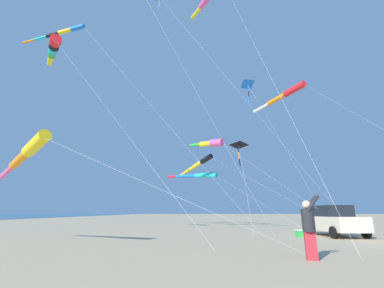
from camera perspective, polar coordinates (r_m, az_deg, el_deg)
name	(u,v)px	position (r m, az deg, el deg)	size (l,w,h in m)	color
parked_car	(333,220)	(19.06, 28.69, -14.53)	(2.27, 4.40, 1.85)	beige
cooler_box	(301,233)	(17.66, 23.00, -17.67)	(0.62, 0.42, 0.42)	green
person_adult_flyer	(309,224)	(9.22, 24.38, -15.75)	(0.66, 0.56, 1.96)	#B72833
kite_delta_rainbow_low_near	(248,85)	(34.73, 12.32, 12.62)	(3.15, 11.56, 17.84)	blue
kite_windsock_red_high_left	(54,48)	(23.14, -28.25, 18.08)	(11.91, 9.60, 13.86)	red
kite_windsock_teal_far_right	(198,164)	(31.46, 1.42, -4.46)	(9.79, 20.32, 7.91)	black
kite_delta_purple_drifting	(239,145)	(23.48, 10.30, -0.30)	(1.64, 6.25, 7.57)	black
kite_windsock_long_streamer_left	(211,143)	(28.19, 4.13, 0.13)	(8.24, 15.12, 9.12)	#EF4C93
kite_windsock_green_low_center	(62,32)	(28.23, -26.84, 21.13)	(19.56, 6.93, 17.80)	blue
kite_windsock_black_fish_shape	(285,95)	(28.79, 19.77, 10.20)	(7.33, 18.20, 13.69)	red
kite_windsock_orange_high_right	(27,152)	(13.71, -32.57, -1.58)	(13.70, 6.22, 4.69)	yellow
kite_windsock_white_trailing	(198,176)	(28.34, 1.27, -7.00)	(9.79, 13.88, 5.69)	#1EB7C6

